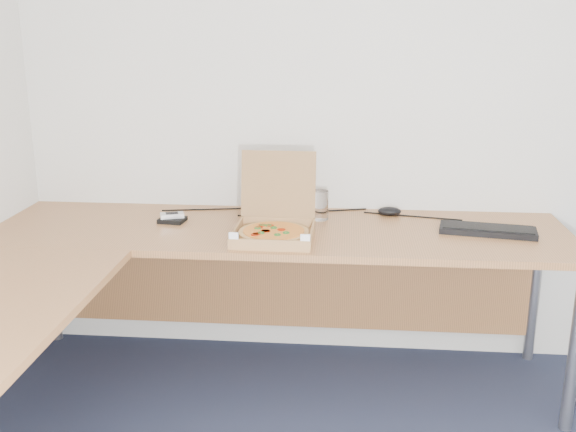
# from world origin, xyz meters

# --- Properties ---
(room_shell) EXTENTS (3.50, 3.50, 2.50)m
(room_shell) POSITION_xyz_m (0.00, 0.00, 1.25)
(room_shell) COLOR silver
(room_shell) RESTS_ON ground
(desk) EXTENTS (2.50, 2.20, 0.73)m
(desk) POSITION_xyz_m (-0.82, 0.97, 0.70)
(desk) COLOR #A3693B
(desk) RESTS_ON ground
(pizza_box) EXTENTS (0.32, 0.38, 0.33)m
(pizza_box) POSITION_xyz_m (-0.51, 1.27, 0.77)
(pizza_box) COLOR #AB7B4A
(pizza_box) RESTS_ON desk
(drinking_glass) EXTENTS (0.08, 0.08, 0.13)m
(drinking_glass) POSITION_xyz_m (-0.33, 1.55, 0.80)
(drinking_glass) COLOR white
(drinking_glass) RESTS_ON desk
(keyboard) EXTENTS (0.42, 0.21, 0.02)m
(keyboard) POSITION_xyz_m (0.39, 1.41, 0.74)
(keyboard) COLOR black
(keyboard) RESTS_ON desk
(mouse) EXTENTS (0.12, 0.10, 0.04)m
(mouse) POSITION_xyz_m (-0.01, 1.65, 0.75)
(mouse) COLOR black
(mouse) RESTS_ON desk
(wallet) EXTENTS (0.12, 0.11, 0.02)m
(wallet) POSITION_xyz_m (-0.99, 1.45, 0.74)
(wallet) COLOR black
(wallet) RESTS_ON desk
(phone) EXTENTS (0.12, 0.09, 0.02)m
(phone) POSITION_xyz_m (-0.99, 1.46, 0.76)
(phone) COLOR #B2B5BA
(phone) RESTS_ON wallet
(cable_bundle) EXTENTS (0.67, 0.14, 0.01)m
(cable_bundle) POSITION_xyz_m (-0.41, 1.65, 0.73)
(cable_bundle) COLOR black
(cable_bundle) RESTS_ON desk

